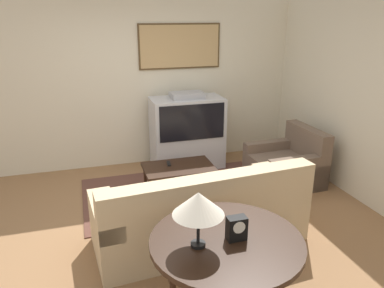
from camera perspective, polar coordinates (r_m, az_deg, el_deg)
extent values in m
plane|color=#8E6642|center=(4.53, -3.77, -12.28)|extent=(12.00, 12.00, 0.00)
cube|color=beige|center=(6.05, -8.71, 9.33)|extent=(12.00, 0.06, 2.70)
cube|color=#4C381E|center=(6.09, -1.86, 14.66)|extent=(1.32, 0.03, 0.70)
cube|color=tan|center=(6.07, -1.82, 14.65)|extent=(1.27, 0.01, 0.65)
cube|color=beige|center=(5.22, 25.41, 6.16)|extent=(0.06, 12.00, 2.70)
cube|color=brown|center=(5.28, -2.00, -7.34)|extent=(2.60, 1.61, 0.01)
cube|color=#B7B7BC|center=(6.07, -0.76, -1.13)|extent=(1.12, 0.59, 0.51)
cube|color=#B7B7BC|center=(5.90, -0.78, 4.05)|extent=(1.12, 0.59, 0.62)
cube|color=black|center=(5.62, 0.07, 3.29)|extent=(1.01, 0.01, 0.55)
cube|color=#9E9EA3|center=(5.81, -0.80, 7.46)|extent=(0.50, 0.33, 0.09)
cube|color=#CCB289|center=(4.17, 1.12, -11.71)|extent=(2.29, 1.05, 0.45)
cube|color=#CCB289|center=(3.69, 3.12, -8.16)|extent=(2.24, 0.40, 0.45)
cube|color=#CCB289|center=(4.56, 12.92, -8.22)|extent=(0.31, 0.89, 0.61)
cube|color=#CCB289|center=(3.91, -12.86, -13.13)|extent=(0.31, 0.89, 0.61)
cube|color=gray|center=(4.03, 8.90, -6.77)|extent=(0.37, 0.15, 0.34)
cube|color=gray|center=(3.67, -5.02, -9.32)|extent=(0.37, 0.15, 0.34)
cube|color=brown|center=(5.67, 13.79, -3.88)|extent=(0.93, 0.94, 0.39)
cube|color=brown|center=(5.73, 17.18, 0.36)|extent=(0.21, 0.91, 0.42)
cube|color=brown|center=(5.94, 11.95, -1.94)|extent=(0.91, 0.19, 0.53)
cube|color=brown|center=(5.36, 15.95, -4.65)|extent=(0.91, 0.19, 0.53)
cube|color=black|center=(5.05, -2.05, -3.63)|extent=(0.94, 0.60, 0.04)
cylinder|color=black|center=(4.84, -6.10, -7.59)|extent=(0.04, 0.04, 0.38)
cylinder|color=black|center=(5.03, 3.36, -6.38)|extent=(0.04, 0.04, 0.38)
cylinder|color=black|center=(5.28, -7.14, -5.24)|extent=(0.04, 0.04, 0.38)
cylinder|color=black|center=(5.46, 1.57, -4.23)|extent=(0.04, 0.04, 0.38)
cylinder|color=black|center=(2.94, 5.29, -14.56)|extent=(1.18, 1.18, 0.04)
cube|color=black|center=(2.98, 5.25, -15.56)|extent=(1.00, 0.47, 0.08)
cylinder|color=black|center=(3.11, -2.94, -21.02)|extent=(0.05, 0.05, 0.71)
cylinder|color=black|center=(3.35, 11.57, -18.04)|extent=(0.05, 0.05, 0.71)
cylinder|color=black|center=(2.84, 0.93, -15.02)|extent=(0.11, 0.11, 0.02)
cylinder|color=black|center=(2.73, 0.96, -11.56)|extent=(0.02, 0.02, 0.37)
cone|color=silver|center=(2.67, 0.97, -9.06)|extent=(0.38, 0.38, 0.17)
cube|color=black|center=(2.89, 6.80, -12.62)|extent=(0.15, 0.09, 0.19)
cylinder|color=white|center=(2.83, 7.22, -12.53)|extent=(0.10, 0.01, 0.10)
cube|color=black|center=(5.11, -3.57, -2.99)|extent=(0.06, 0.16, 0.02)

